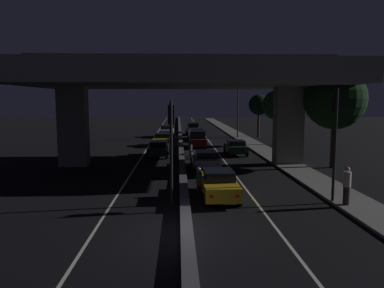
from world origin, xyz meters
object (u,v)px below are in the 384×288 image
car_taxi_yellow_second_oncoming (163,139)px  pedestrian_on_sidewalk (347,186)px  traffic_light_left_of_median (171,134)px  motorcycle_red_filtering_near (199,184)px  car_white_third_oncoming (167,131)px  car_silver_fifth (196,134)px  car_dark_red_fourth (197,138)px  car_dark_blue_sixth (193,128)px  motorcycle_blue_filtering_far (190,151)px  traffic_light_right_of_median (335,126)px  street_lamp (236,103)px  car_dark_green_third (236,147)px  motorcycle_white_filtering_mid (195,164)px  car_taxi_yellow_lead (218,184)px  car_dark_green_lead_oncoming (159,148)px  car_silver_second (205,159)px

car_taxi_yellow_second_oncoming → pedestrian_on_sidewalk: pedestrian_on_sidewalk is taller
traffic_light_left_of_median → motorcycle_red_filtering_near: (1.44, 1.66, -2.81)m
motorcycle_red_filtering_near → car_white_third_oncoming: bearing=9.2°
car_silver_fifth → car_dark_red_fourth: bearing=177.3°
car_dark_blue_sixth → motorcycle_blue_filtering_far: (-1.09, -22.82, -0.34)m
car_dark_red_fourth → traffic_light_left_of_median: bearing=175.1°
traffic_light_right_of_median → motorcycle_blue_filtering_far: 16.55m
street_lamp → car_dark_green_third: bearing=-98.8°
car_taxi_yellow_second_oncoming → pedestrian_on_sidewalk: 26.64m
motorcycle_red_filtering_near → car_silver_fifth: bearing=2.1°
car_silver_fifth → car_white_third_oncoming: same height
car_white_third_oncoming → motorcycle_white_filtering_mid: (2.74, -26.08, -0.21)m
car_taxi_yellow_second_oncoming → motorcycle_red_filtering_near: motorcycle_red_filtering_near is taller
car_taxi_yellow_lead → car_white_third_oncoming: (-3.62, 33.26, 0.05)m
car_silver_fifth → car_dark_green_lead_oncoming: size_ratio=1.02×
car_white_third_oncoming → car_dark_green_third: bearing=21.8°
car_taxi_yellow_lead → car_silver_fifth: car_silver_fifth is taller
car_dark_green_lead_oncoming → street_lamp: bearing=151.4°
traffic_light_left_of_median → street_lamp: size_ratio=0.62×
car_silver_fifth → car_white_third_oncoming: (-3.85, 5.05, 0.00)m
traffic_light_right_of_median → car_dark_red_fourth: bearing=103.8°
car_silver_fifth → traffic_light_right_of_median: bearing=-170.9°
car_dark_green_lead_oncoming → pedestrian_on_sidewalk: size_ratio=2.37×
car_dark_red_fourth → car_taxi_yellow_second_oncoming: bearing=70.1°
car_taxi_yellow_lead → car_dark_red_fourth: size_ratio=1.05×
traffic_light_right_of_median → car_dark_green_third: 17.06m
car_taxi_yellow_second_oncoming → pedestrian_on_sidewalk: (9.73, -24.80, 0.32)m
motorcycle_blue_filtering_far → pedestrian_on_sidewalk: (6.90, -15.66, 0.43)m
car_taxi_yellow_lead → car_dark_red_fourth: bearing=-0.9°
car_silver_second → car_dark_blue_sixth: (0.14, 27.77, 0.26)m
car_silver_second → car_silver_fifth: (0.25, 19.36, 0.12)m
car_white_third_oncoming → car_silver_second: bearing=8.8°
street_lamp → motorcycle_red_filtering_near: (-6.64, -30.27, -4.16)m
traffic_light_right_of_median → car_taxi_yellow_second_oncoming: bearing=111.3°
traffic_light_right_of_median → car_silver_second: size_ratio=1.28×
car_taxi_yellow_lead → pedestrian_on_sidewalk: (5.92, -1.87, 0.28)m
car_white_third_oncoming → traffic_light_right_of_median: bearing=15.4°
car_taxi_yellow_lead → traffic_light_left_of_median: bearing=113.0°
car_dark_green_third → motorcycle_red_filtering_near: 15.55m
car_dark_blue_sixth → motorcycle_red_filtering_near: 36.03m
car_dark_green_lead_oncoming → motorcycle_red_filtering_near: size_ratio=2.36×
street_lamp → car_dark_red_fourth: (-5.63, -9.44, -3.84)m
car_white_third_oncoming → motorcycle_red_filtering_near: size_ratio=2.20×
car_dark_blue_sixth → motorcycle_blue_filtering_far: size_ratio=2.24×
traffic_light_right_of_median → car_dark_green_lead_oncoming: size_ratio=1.30×
traffic_light_left_of_median → street_lamp: (8.07, 31.93, 1.35)m
car_taxi_yellow_second_oncoming → pedestrian_on_sidewalk: size_ratio=2.16×
traffic_light_right_of_median → car_white_third_oncoming: bearing=105.0°
car_taxi_yellow_lead → motorcycle_red_filtering_near: size_ratio=2.56×
motorcycle_red_filtering_near → motorcycle_blue_filtering_far: 13.19m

